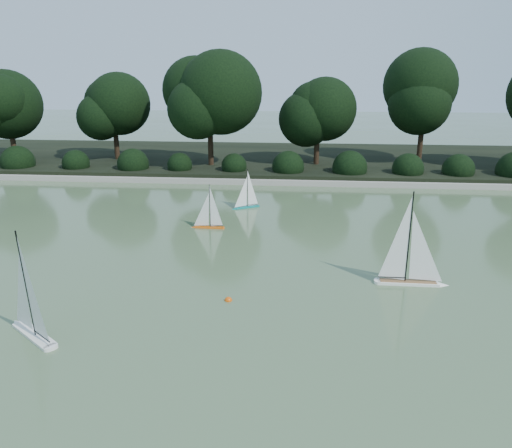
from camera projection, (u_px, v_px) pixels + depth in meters
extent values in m
plane|color=#3C5030|center=(274.00, 302.00, 8.51)|extent=(80.00, 80.00, 0.00)
cube|color=gray|center=(288.00, 182.00, 17.04)|extent=(40.00, 0.35, 0.18)
cube|color=black|center=(291.00, 160.00, 20.82)|extent=(40.00, 8.00, 0.30)
cylinder|color=black|center=(14.00, 149.00, 19.87)|extent=(0.20, 0.20, 1.51)
sphere|color=black|center=(7.00, 102.00, 19.32)|extent=(2.38, 2.38, 2.38)
cylinder|color=black|center=(117.00, 149.00, 20.12)|extent=(0.20, 0.20, 1.37)
sphere|color=black|center=(113.00, 107.00, 19.61)|extent=(2.24, 2.24, 2.24)
cylinder|color=black|center=(211.00, 151.00, 18.88)|extent=(0.20, 0.20, 1.66)
sphere|color=black|center=(209.00, 96.00, 18.28)|extent=(2.66, 2.66, 2.66)
cylinder|color=black|center=(316.00, 155.00, 19.07)|extent=(0.20, 0.20, 1.26)
sphere|color=black|center=(318.00, 113.00, 18.60)|extent=(2.10, 2.10, 2.10)
cylinder|color=black|center=(420.00, 148.00, 19.33)|extent=(0.20, 0.20, 1.73)
sphere|color=black|center=(425.00, 91.00, 18.70)|extent=(2.80, 2.80, 2.80)
sphere|color=black|center=(22.00, 162.00, 18.64)|extent=(1.10, 1.10, 1.10)
sphere|color=black|center=(73.00, 163.00, 18.47)|extent=(1.10, 1.10, 1.10)
sphere|color=black|center=(126.00, 164.00, 18.30)|extent=(1.10, 1.10, 1.10)
sphere|color=black|center=(179.00, 165.00, 18.13)|extent=(1.10, 1.10, 1.10)
sphere|color=black|center=(234.00, 166.00, 17.96)|extent=(1.10, 1.10, 1.10)
sphere|color=black|center=(289.00, 167.00, 17.79)|extent=(1.10, 1.10, 1.10)
sphere|color=black|center=(346.00, 168.00, 17.62)|extent=(1.10, 1.10, 1.10)
sphere|color=black|center=(403.00, 169.00, 17.45)|extent=(1.10, 1.10, 1.10)
sphere|color=black|center=(462.00, 170.00, 17.28)|extent=(1.10, 1.10, 1.10)
cube|color=white|center=(34.00, 333.00, 7.39)|extent=(0.96, 0.81, 0.11)
cone|color=white|center=(17.00, 320.00, 7.79)|extent=(0.29, 0.29, 0.21)
cylinder|color=white|center=(51.00, 346.00, 7.05)|extent=(0.18, 0.18, 0.11)
cylinder|color=black|center=(28.00, 280.00, 7.10)|extent=(0.03, 0.03, 1.63)
cylinder|color=black|center=(42.00, 333.00, 7.17)|extent=(0.39, 0.31, 0.02)
cube|color=white|center=(408.00, 281.00, 9.19)|extent=(1.10, 0.23, 0.11)
cone|color=white|center=(444.00, 283.00, 9.13)|extent=(0.22, 0.22, 0.22)
cylinder|color=white|center=(378.00, 280.00, 9.24)|extent=(0.13, 0.13, 0.11)
cube|color=olive|center=(408.00, 278.00, 9.17)|extent=(1.02, 0.18, 0.01)
cylinder|color=black|center=(409.00, 234.00, 8.93)|extent=(0.02, 0.02, 1.71)
cylinder|color=black|center=(392.00, 274.00, 9.18)|extent=(0.51, 0.02, 0.02)
cube|color=#DC5B12|center=(209.00, 227.00, 12.43)|extent=(0.70, 0.15, 0.07)
cone|color=#DC5B12|center=(193.00, 226.00, 12.48)|extent=(0.14, 0.14, 0.14)
cylinder|color=#DC5B12|center=(223.00, 227.00, 12.40)|extent=(0.09, 0.09, 0.07)
cylinder|color=black|center=(210.00, 204.00, 12.26)|extent=(0.01, 0.01, 1.08)
cylinder|color=black|center=(216.00, 224.00, 12.39)|extent=(0.32, 0.02, 0.01)
cube|color=#0C7F7A|center=(247.00, 206.00, 14.25)|extent=(0.67, 0.47, 0.07)
cone|color=#0C7F7A|center=(234.00, 208.00, 14.09)|extent=(0.19, 0.19, 0.14)
cylinder|color=#0C7F7A|center=(258.00, 205.00, 14.39)|extent=(0.11, 0.11, 0.07)
cylinder|color=black|center=(248.00, 187.00, 14.09)|extent=(0.02, 0.02, 1.08)
cylinder|color=black|center=(253.00, 203.00, 14.30)|extent=(0.28, 0.17, 0.01)
sphere|color=#DE510B|center=(228.00, 300.00, 8.55)|extent=(0.13, 0.13, 0.13)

